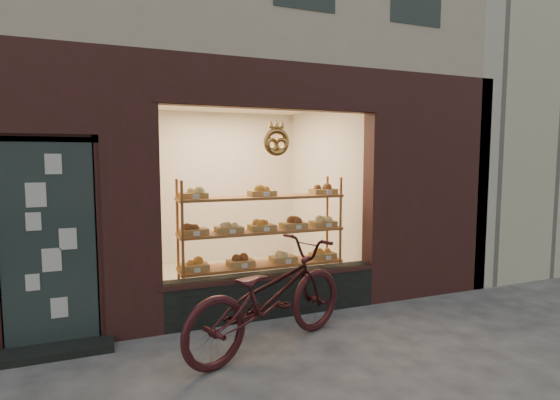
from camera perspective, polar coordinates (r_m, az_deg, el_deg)
name	(u,v)px	position (r m, az deg, el deg)	size (l,w,h in m)	color
neighbor_right	(551,62)	(14.06, 31.92, 15.10)	(12.00, 7.00, 9.00)	#BAB5A9
display_shelf	(262,242)	(5.81, -2.35, -5.56)	(2.20, 0.45, 1.70)	brown
bicycle	(269,296)	(4.58, -1.41, -12.45)	(0.73, 2.09, 1.10)	#341114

